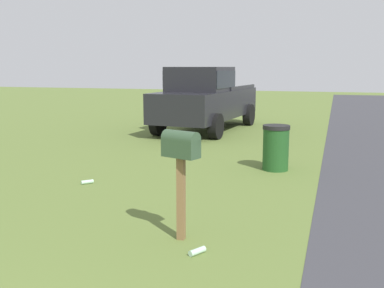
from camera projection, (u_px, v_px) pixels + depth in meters
mailbox at (181, 154)px, 5.41m from camera, size 0.34×0.50×1.35m
pickup_truck at (205, 97)px, 14.90m from camera, size 5.45×2.54×2.09m
trash_bin at (276, 148)px, 9.26m from camera, size 0.55×0.55×0.93m
litter_bottle_midfield_b at (197, 251)px, 5.12m from camera, size 0.23×0.17×0.07m
litter_bottle_midfield_a at (87, 182)px, 8.21m from camera, size 0.21×0.20×0.07m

